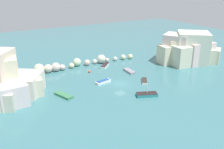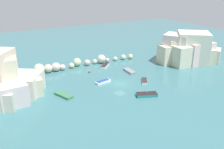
# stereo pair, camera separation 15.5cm
# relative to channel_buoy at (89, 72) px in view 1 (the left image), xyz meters

# --- Properties ---
(cove_water) EXTENTS (160.00, 160.00, 0.00)m
(cove_water) POSITION_rel_channel_buoy_xyz_m (3.20, -10.47, -0.29)
(cove_water) COLOR #3E767C
(cove_water) RESTS_ON ground
(cliff_headland_left) EXTENTS (19.29, 16.38, 9.71)m
(cliff_headland_left) POSITION_rel_channel_buoy_xyz_m (-21.85, -4.63, 3.05)
(cliff_headland_left) COLOR beige
(cliff_headland_left) RESTS_ON ground
(cliff_headland_right) EXTENTS (18.61, 17.73, 8.98)m
(cliff_headland_right) POSITION_rel_channel_buoy_xyz_m (30.02, -4.99, 3.10)
(cliff_headland_right) COLOR beige
(cliff_headland_right) RESTS_ON ground
(rock_breakwater) EXTENTS (32.34, 3.91, 2.79)m
(rock_breakwater) POSITION_rel_channel_buoy_xyz_m (-2.58, 5.64, 0.82)
(rock_breakwater) COLOR beige
(rock_breakwater) RESTS_ON ground
(channel_buoy) EXTENTS (0.58, 0.58, 0.58)m
(channel_buoy) POSITION_rel_channel_buoy_xyz_m (0.00, 0.00, 0.00)
(channel_buoy) COLOR #E04C28
(channel_buoy) RESTS_ON cove_water
(moored_boat_0) EXTENTS (4.75, 3.27, 5.88)m
(moored_boat_0) POSITION_rel_channel_buoy_xyz_m (4.57, -18.96, 0.08)
(moored_boat_0) COLOR teal
(moored_boat_0) RESTS_ON cove_water
(moored_boat_1) EXTENTS (1.84, 4.29, 0.54)m
(moored_boat_1) POSITION_rel_channel_buoy_xyz_m (9.46, -4.87, -0.02)
(moored_boat_1) COLOR gray
(moored_boat_1) RESTS_ON cove_water
(moored_boat_2) EXTENTS (4.02, 1.95, 0.64)m
(moored_boat_2) POSITION_rel_channel_buoy_xyz_m (-0.15, -8.06, 0.02)
(moored_boat_2) COLOR white
(moored_boat_2) RESTS_ON cove_water
(moored_boat_3) EXTENTS (3.04, 4.75, 0.50)m
(moored_boat_3) POSITION_rel_channel_buoy_xyz_m (-10.74, -10.45, -0.04)
(moored_boat_3) COLOR #3C7E53
(moored_boat_3) RESTS_ON cove_water
(moored_boat_4) EXTENTS (4.04, 4.04, 0.64)m
(moored_boat_4) POSITION_rel_channel_buoy_xyz_m (5.83, 2.25, 0.02)
(moored_boat_4) COLOR white
(moored_boat_4) RESTS_ON cove_water
(moored_boat_5) EXTENTS (2.95, 3.63, 0.52)m
(moored_boat_5) POSITION_rel_channel_buoy_xyz_m (8.82, -12.39, -0.03)
(moored_boat_5) COLOR white
(moored_boat_5) RESTS_ON cove_water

